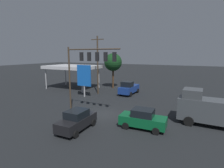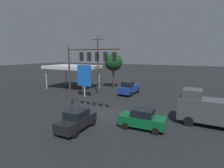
{
  "view_description": "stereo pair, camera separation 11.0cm",
  "coord_description": "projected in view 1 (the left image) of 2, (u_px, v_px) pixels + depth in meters",
  "views": [
    {
      "loc": [
        -9.74,
        17.53,
        7.12
      ],
      "look_at": [
        0.0,
        -2.0,
        3.36
      ],
      "focal_mm": 28.0,
      "sensor_mm": 36.0,
      "label": 1
    },
    {
      "loc": [
        -9.84,
        17.48,
        7.12
      ],
      "look_at": [
        0.0,
        -2.0,
        3.36
      ],
      "focal_mm": 28.0,
      "sensor_mm": 36.0,
      "label": 2
    }
  ],
  "objects": [
    {
      "name": "price_sign",
      "position": [
        84.0,
        76.0,
        28.94
      ],
      "size": [
        2.6,
        0.27,
        5.33
      ],
      "color": "#B7B7BC",
      "rests_on": "ground"
    },
    {
      "name": "sedan_far",
      "position": [
        77.0,
        120.0,
        16.49
      ],
      "size": [
        2.13,
        4.43,
        1.93
      ],
      "rotation": [
        0.0,
        0.0,
        1.59
      ],
      "color": "black",
      "rests_on": "ground"
    },
    {
      "name": "ground_plane",
      "position": [
        105.0,
        114.0,
        20.95
      ],
      "size": [
        200.0,
        200.0,
        0.0
      ],
      "primitive_type": "plane",
      "color": "black"
    },
    {
      "name": "utility_pole",
      "position": [
        98.0,
        64.0,
        30.76
      ],
      "size": [
        2.4,
        0.26,
        10.19
      ],
      "color": "#473828",
      "rests_on": "ground"
    },
    {
      "name": "traffic_signal_assembly",
      "position": [
        88.0,
        63.0,
        19.91
      ],
      "size": [
        6.87,
        0.43,
        7.94
      ],
      "color": "#473828",
      "rests_on": "ground"
    },
    {
      "name": "pickup_parked",
      "position": [
        129.0,
        88.0,
        31.09
      ],
      "size": [
        2.42,
        5.27,
        2.4
      ],
      "rotation": [
        0.0,
        0.0,
        1.53
      ],
      "color": "navy",
      "rests_on": "ground"
    },
    {
      "name": "sedan_waiting",
      "position": [
        143.0,
        119.0,
        16.81
      ],
      "size": [
        4.47,
        2.19,
        1.93
      ],
      "rotation": [
        0.0,
        0.0,
        0.04
      ],
      "color": "#0C592D",
      "rests_on": "ground"
    },
    {
      "name": "gas_station_canopy",
      "position": [
        72.0,
        67.0,
        36.04
      ],
      "size": [
        10.29,
        7.19,
        4.77
      ],
      "color": "silver",
      "rests_on": "ground"
    },
    {
      "name": "street_tree",
      "position": [
        113.0,
        62.0,
        36.17
      ],
      "size": [
        3.67,
        3.67,
        7.27
      ],
      "color": "#4C331E",
      "rests_on": "ground"
    },
    {
      "name": "delivery_truck",
      "position": [
        213.0,
        109.0,
        17.28
      ],
      "size": [
        6.87,
        2.73,
        3.58
      ],
      "rotation": [
        0.0,
        0.0,
        -0.03
      ],
      "color": "#474C51",
      "rests_on": "ground"
    }
  ]
}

